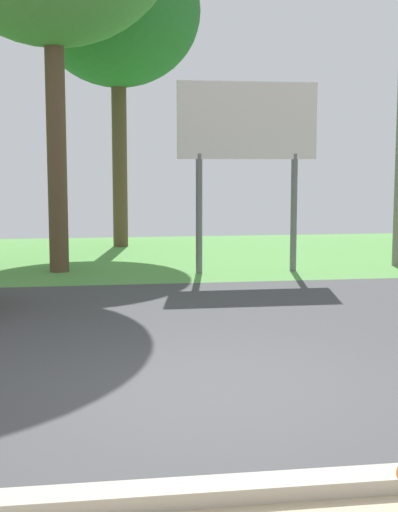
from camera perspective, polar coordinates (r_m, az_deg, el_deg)
name	(u,v)px	position (r m, az deg, el deg)	size (l,w,h in m)	color
ground_plane	(168,326)	(9.35, -2.41, -5.52)	(40.00, 22.00, 0.20)	#424244
roadside_billboard	(248,135)	(13.58, 3.82, 9.46)	(2.60, 0.12, 3.50)	slate
tree_right_far	(118,12)	(18.27, -6.38, 18.43)	(3.93, 3.93, 7.40)	brown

